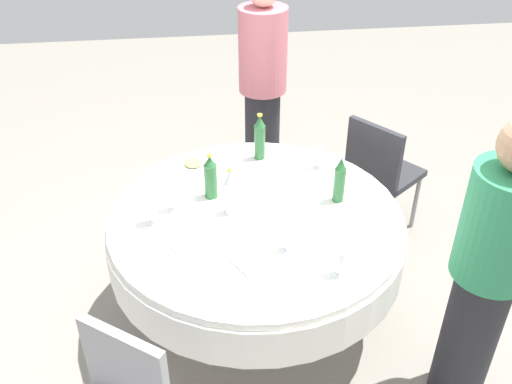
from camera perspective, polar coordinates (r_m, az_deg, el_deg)
The scene contains 21 objects.
ground_plane at distance 3.45m, azimuth -0.00°, elevation -12.18°, with size 10.00×10.00×0.00m, color gray.
dining_table at distance 3.05m, azimuth -0.00°, elevation -4.43°, with size 1.56×1.56×0.74m.
bottle_green_front at distance 3.04m, azimuth -4.57°, elevation 1.49°, with size 0.07×0.07×0.26m.
bottle_green_near at distance 3.37m, azimuth 0.37°, elevation 5.44°, with size 0.07×0.07×0.29m.
bottle_green_east at distance 3.03m, azimuth 8.37°, elevation 1.18°, with size 0.06×0.06×0.28m.
bottle_clear_mid at distance 2.91m, azimuth -2.64°, elevation -0.09°, with size 0.06×0.06×0.27m.
wine_glass_mid at distance 2.67m, azimuth 3.04°, elevation -4.09°, with size 0.07×0.07×0.15m.
wine_glass_inner at distance 2.96m, azimuth -8.45°, elevation -0.05°, with size 0.06×0.06×0.15m.
wine_glass_west at distance 2.89m, azimuth -10.58°, elevation -1.53°, with size 0.07×0.07×0.15m.
wine_glass_south at distance 2.57m, azimuth 8.31°, elevation -6.57°, with size 0.06×0.06×0.14m.
wine_glass_left at distance 3.31m, azimuth 6.44°, elevation 4.02°, with size 0.06×0.06×0.14m.
plate_left at distance 3.02m, azimuth 1.61°, elevation -1.27°, with size 0.22×0.22×0.02m.
plate_outer at distance 3.37m, azimuth -6.30°, elevation 2.69°, with size 0.25×0.25×0.04m.
plate_rear at distance 2.79m, azimuth -6.53°, elevation -4.94°, with size 0.21×0.21×0.02m.
plate_right at distance 3.22m, azimuth -1.28°, elevation 1.25°, with size 0.24×0.24×0.02m.
fork_near at distance 2.84m, azimuth 4.60°, elevation -4.13°, with size 0.18×0.02×0.01m, color silver.
knife_east at distance 3.24m, azimuth 10.20°, elevation 0.74°, with size 0.18×0.02×0.01m, color silver.
folded_napkin at distance 2.66m, azimuth -0.51°, elevation -6.80°, with size 0.15×0.15×0.02m, color white.
person_front at distance 4.15m, azimuth 0.66°, elevation 10.47°, with size 0.34×0.34×1.59m.
person_near at distance 2.71m, azimuth 22.27°, elevation -7.35°, with size 0.34×0.34×1.55m.
chair_south at distance 3.84m, azimuth 12.29°, elevation 2.30°, with size 0.56×0.56×0.87m.
Camera 1 is at (2.36, -0.30, 2.50)m, focal length 39.95 mm.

